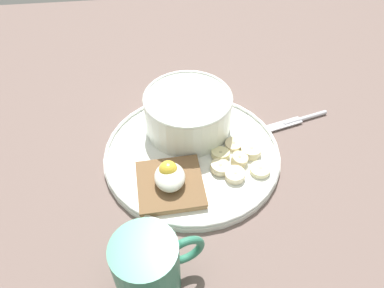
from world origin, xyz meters
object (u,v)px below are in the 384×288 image
toast_slice (170,184)px  banana_slice_upper (235,175)px  banana_slice_front (221,154)px  knife (297,120)px  banana_slice_left (251,150)px  banana_slice_outer (233,144)px  poached_egg (169,175)px  coffee_mug (148,267)px  banana_slice_inner (239,159)px  banana_slice_back (260,170)px  banana_slice_right (220,167)px  oatmeal_bowl (190,112)px

toast_slice → banana_slice_upper: size_ratio=2.57×
banana_slice_front → knife: bearing=115.8°
banana_slice_left → banana_slice_outer: bearing=-126.7°
toast_slice → poached_egg: (-0.18, -0.03, 2.02)cm
banana_slice_left → coffee_mug: 26.45cm
toast_slice → knife: size_ratio=0.83×
banana_slice_outer → banana_slice_upper: size_ratio=0.99×
banana_slice_inner → knife: (-9.31, 12.82, -1.38)cm
coffee_mug → banana_slice_left: bearing=138.8°
poached_egg → knife: size_ratio=0.43×
banana_slice_back → banana_slice_outer: 6.69cm
toast_slice → banana_slice_right: banana_slice_right is taller
oatmeal_bowl → banana_slice_right: 11.29cm
banana_slice_inner → knife: 15.90cm
oatmeal_bowl → banana_slice_back: bearing=41.0°
knife → banana_slice_back: bearing=-40.7°
banana_slice_inner → banana_slice_front: bearing=-123.0°
oatmeal_bowl → coffee_mug: coffee_mug is taller
poached_egg → banana_slice_upper: 10.38cm
oatmeal_bowl → banana_slice_upper: (12.09, 5.69, -2.90)cm
poached_egg → coffee_mug: size_ratio=0.48×
banana_slice_outer → banana_slice_inner: bearing=3.5°
oatmeal_bowl → knife: size_ratio=1.20×
poached_egg → banana_slice_front: poached_egg is taller
toast_slice → banana_slice_front: bearing=122.0°
banana_slice_left → banana_slice_upper: 5.96cm
banana_slice_back → banana_slice_inner: (-2.20, -2.90, 0.32)cm
oatmeal_bowl → poached_egg: (12.61, -4.47, -0.85)cm
oatmeal_bowl → banana_slice_front: size_ratio=4.06×
poached_egg → toast_slice: bearing=10.9°
oatmeal_bowl → banana_slice_left: size_ratio=3.77×
banana_slice_right → banana_slice_upper: bearing=47.4°
toast_slice → knife: bearing=118.1°
poached_egg → banana_slice_inner: (-3.45, 11.45, -1.88)cm
banana_slice_back → coffee_mug: bearing=-48.7°
banana_slice_upper → banana_slice_right: bearing=-132.6°
banana_slice_right → banana_slice_left: bearing=117.5°
poached_egg → banana_slice_upper: poached_egg is taller
poached_egg → banana_slice_front: 10.37cm
banana_slice_right → banana_slice_outer: bearing=147.7°
banana_slice_front → banana_slice_left: 5.08cm
banana_slice_upper → banana_slice_inner: bearing=156.2°
banana_slice_front → banana_slice_outer: bearing=127.3°
oatmeal_bowl → toast_slice: oatmeal_bowl is taller
coffee_mug → knife: size_ratio=0.91×
banana_slice_left → coffee_mug: (19.75, -17.32, 3.10)cm
banana_slice_back → banana_slice_inner: banana_slice_inner is taller
poached_egg → banana_slice_outer: size_ratio=1.35×
banana_slice_back → banana_slice_upper: size_ratio=1.02×
poached_egg → banana_slice_left: (-5.26, 13.78, -1.95)cm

